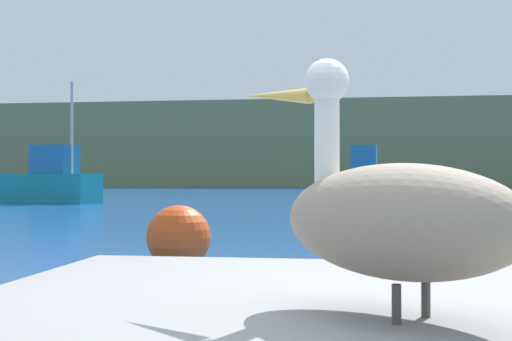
{
  "coord_description": "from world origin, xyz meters",
  "views": [
    {
      "loc": [
        0.09,
        -2.92,
        1.14
      ],
      "look_at": [
        -3.44,
        21.27,
        1.36
      ],
      "focal_mm": 48.44,
      "sensor_mm": 36.0,
      "label": 1
    }
  ],
  "objects": [
    {
      "name": "pelican",
      "position": [
        0.22,
        -0.62,
        1.01
      ],
      "size": [
        1.11,
        0.98,
        0.88
      ],
      "rotation": [
        0.0,
        0.0,
        2.45
      ],
      "color": "gray",
      "rests_on": "pier_dock"
    },
    {
      "name": "hillside_backdrop",
      "position": [
        0.0,
        74.98,
        4.64
      ],
      "size": [
        140.0,
        13.06,
        9.27
      ],
      "primitive_type": "cube",
      "color": "#6B7A51",
      "rests_on": "ground"
    },
    {
      "name": "fishing_boat_white",
      "position": [
        0.47,
        37.2,
        1.03
      ],
      "size": [
        4.95,
        1.79,
        4.14
      ],
      "rotation": [
        0.0,
        0.0,
        3.06
      ],
      "color": "white",
      "rests_on": "ground"
    },
    {
      "name": "mooring_buoy",
      "position": [
        -2.07,
        5.31,
        0.39
      ],
      "size": [
        0.79,
        0.79,
        0.79
      ],
      "primitive_type": "sphere",
      "color": "#E54C19",
      "rests_on": "ground"
    },
    {
      "name": "fishing_boat_teal",
      "position": [
        -13.35,
        25.46,
        0.89
      ],
      "size": [
        5.7,
        3.11,
        5.19
      ],
      "rotation": [
        0.0,
        0.0,
        -0.32
      ],
      "color": "teal",
      "rests_on": "ground"
    }
  ]
}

